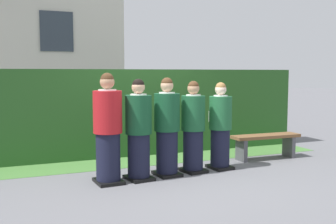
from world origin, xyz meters
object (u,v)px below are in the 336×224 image
(student_front_row_3, at_px, (193,129))
(wooden_bench, at_px, (266,141))
(student_in_red_blazer, at_px, (108,131))
(student_front_row_2, at_px, (167,129))
(student_front_row_1, at_px, (139,132))
(student_front_row_4, at_px, (220,128))

(student_front_row_3, distance_m, wooden_bench, 1.86)
(student_in_red_blazer, height_order, student_front_row_2, student_in_red_blazer)
(student_in_red_blazer, height_order, student_front_row_3, student_in_red_blazer)
(wooden_bench, bearing_deg, student_in_red_blazer, -171.04)
(student_front_row_1, bearing_deg, wooden_bench, 10.29)
(student_front_row_1, xyz_separation_m, wooden_bench, (2.80, 0.51, -0.41))
(student_front_row_2, height_order, student_front_row_3, student_front_row_2)
(wooden_bench, bearing_deg, student_front_row_3, -167.78)
(student_in_red_blazer, xyz_separation_m, student_front_row_3, (1.51, 0.13, -0.07))
(student_front_row_3, xyz_separation_m, wooden_bench, (1.78, 0.39, -0.39))
(student_front_row_3, relative_size, wooden_bench, 1.10)
(wooden_bench, bearing_deg, student_front_row_4, -164.05)
(student_front_row_4, xyz_separation_m, wooden_bench, (1.24, 0.35, -0.37))
(student_front_row_2, distance_m, student_front_row_4, 1.05)
(student_in_red_blazer, bearing_deg, student_front_row_3, 5.04)
(student_front_row_1, xyz_separation_m, student_front_row_3, (1.02, 0.12, -0.02))
(student_front_row_4, bearing_deg, student_front_row_2, -175.48)
(student_in_red_blazer, height_order, student_front_row_4, student_in_red_blazer)
(wooden_bench, bearing_deg, student_front_row_1, -169.71)
(student_front_row_1, bearing_deg, student_front_row_2, 7.99)
(student_in_red_blazer, height_order, student_front_row_1, student_in_red_blazer)
(student_front_row_3, bearing_deg, student_front_row_2, -174.30)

